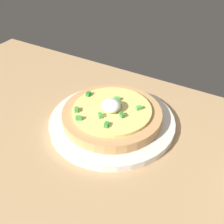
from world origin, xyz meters
The scene contains 3 objects.
dining_table centered at (0.00, 0.00, 1.53)cm, with size 127.69×66.08×3.05cm, color tan.
plate centered at (7.98, -9.35, 3.84)cm, with size 28.27×28.27×1.58cm, color silver.
pizza centered at (7.98, -9.32, 6.10)cm, with size 22.08×22.08×5.45cm.
Camera 1 is at (-16.56, 33.13, 44.49)cm, focal length 45.12 mm.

